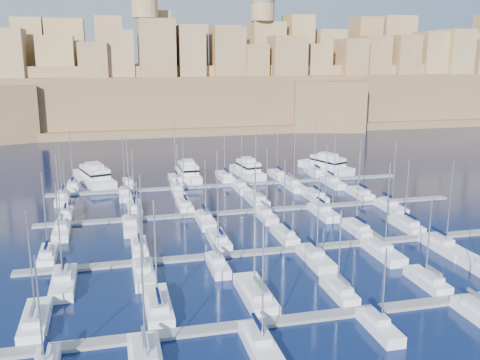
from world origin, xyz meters
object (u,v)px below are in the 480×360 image
object	(u,v)px
sailboat_2	(256,294)
motor_yacht_d	(326,165)
motor_yacht_c	(248,170)
sailboat_0	(35,321)
sailboat_4	(427,281)
motor_yacht_b	(188,173)
motor_yacht_a	(94,176)

from	to	relation	value
sailboat_2	motor_yacht_d	size ratio (longest dim) A/B	0.95
sailboat_2	motor_yacht_c	xyz separation A→B (m)	(16.66, 68.18, 0.94)
sailboat_0	sailboat_4	size ratio (longest dim) A/B	1.14
sailboat_0	motor_yacht_d	distance (m)	95.30
motor_yacht_c	motor_yacht_b	bearing A→B (deg)	178.19
motor_yacht_c	sailboat_4	bearing A→B (deg)	-84.28
sailboat_2	motor_yacht_d	xyz separation A→B (m)	(38.55, 69.26, 0.94)
sailboat_4	motor_yacht_c	size ratio (longest dim) A/B	0.81
sailboat_0	motor_yacht_d	world-z (taller)	sailboat_0
sailboat_0	motor_yacht_c	distance (m)	81.09
motor_yacht_c	motor_yacht_d	xyz separation A→B (m)	(21.90, 1.08, -0.00)
sailboat_4	motor_yacht_d	world-z (taller)	sailboat_4
sailboat_0	motor_yacht_a	world-z (taller)	sailboat_0
sailboat_4	motor_yacht_a	size ratio (longest dim) A/B	0.62
motor_yacht_a	motor_yacht_d	bearing A→B (deg)	-0.85
sailboat_0	motor_yacht_d	size ratio (longest dim) A/B	0.79
motor_yacht_b	motor_yacht_d	world-z (taller)	same
motor_yacht_d	motor_yacht_a	bearing A→B (deg)	179.15
sailboat_2	sailboat_4	bearing A→B (deg)	-3.23
sailboat_2	motor_yacht_d	distance (m)	79.27
sailboat_4	motor_yacht_c	distance (m)	69.87
sailboat_0	motor_yacht_b	xyz separation A→B (m)	(27.72, 69.29, 0.98)
sailboat_0	motor_yacht_c	size ratio (longest dim) A/B	0.92
sailboat_0	sailboat_2	world-z (taller)	sailboat_2
sailboat_4	motor_yacht_b	bearing A→B (deg)	107.54
motor_yacht_a	motor_yacht_d	world-z (taller)	same
sailboat_0	sailboat_4	distance (m)	49.85
motor_yacht_a	motor_yacht_b	xyz separation A→B (m)	(22.53, -1.48, 0.00)
motor_yacht_c	sailboat_2	bearing A→B (deg)	-103.73
motor_yacht_a	motor_yacht_b	bearing A→B (deg)	-3.77
sailboat_4	motor_yacht_d	bearing A→B (deg)	78.05
sailboat_0	motor_yacht_b	world-z (taller)	sailboat_0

